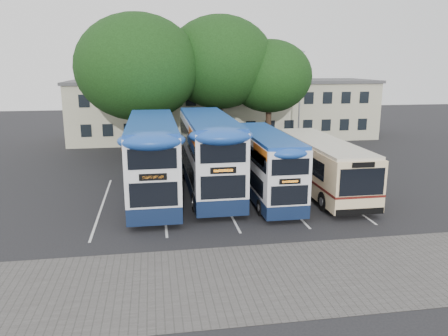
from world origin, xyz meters
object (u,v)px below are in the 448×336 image
Objects in this scene: tree_mid at (220,62)px; bus_single at (321,162)px; lamp_post at (300,95)px; bus_dd_right at (265,162)px; tree_right at (269,76)px; bus_dd_mid at (208,151)px; bus_dd_left at (153,155)px; tree_left at (138,67)px.

tree_mid is 15.04m from bus_single.
bus_dd_right is (-7.17, -15.02, -2.90)m from lamp_post.
bus_dd_mid is at bearing -121.07° from tree_right.
bus_dd_right is 3.92m from bus_single.
bus_dd_left is (-13.79, -13.92, -2.47)m from lamp_post.
bus_dd_left is 10.47m from bus_single.
bus_dd_right is (0.61, -13.83, -5.83)m from tree_mid.
tree_mid reaches higher than bus_dd_right.
lamp_post is 16.90m from bus_dd_right.
bus_dd_mid is at bearing 171.90° from bus_single.
lamp_post reaches higher than bus_single.
tree_left is 0.99× the size of tree_mid.
tree_left is at bearing -174.09° from tree_right.
lamp_post is 0.95× the size of bus_dd_right.
bus_dd_right is 0.87× the size of bus_single.
bus_dd_right is (7.57, -12.09, -5.43)m from tree_left.
bus_dd_left is 1.20× the size of bus_dd_right.
tree_right is at bearing 90.52° from bus_single.
lamp_post is 16.94m from bus_dd_mid.
bus_dd_left is 0.99× the size of bus_dd_mid.
tree_mid is 15.07m from bus_dd_left.
lamp_post is 8.40m from tree_mid.
bus_dd_mid reaches higher than bus_dd_right.
tree_left is 12.22m from bus_dd_mid.
tree_mid is 1.05× the size of bus_dd_left.
tree_left is 1.08× the size of bus_single.
tree_right reaches higher than bus_dd_mid.
lamp_post is at bearing 11.24° from tree_left.
tree_left is 12.11m from bus_dd_left.
tree_right reaches higher than bus_dd_left.
tree_mid is 13.39m from bus_dd_mid.
bus_dd_right is at bearing -115.50° from lamp_post.
tree_left reaches higher than bus_dd_mid.
tree_right reaches higher than bus_single.
tree_left is at bearing 122.06° from bus_dd_right.
bus_dd_mid is (3.44, 0.73, 0.01)m from bus_dd_left.
bus_dd_mid is 3.70m from bus_dd_right.
tree_left reaches higher than bus_dd_right.
tree_mid reaches higher than tree_right.
bus_single is at bearing -44.66° from tree_left.
bus_single is at bearing 12.34° from bus_dd_right.
tree_right is (-3.46, -1.76, 1.73)m from lamp_post.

